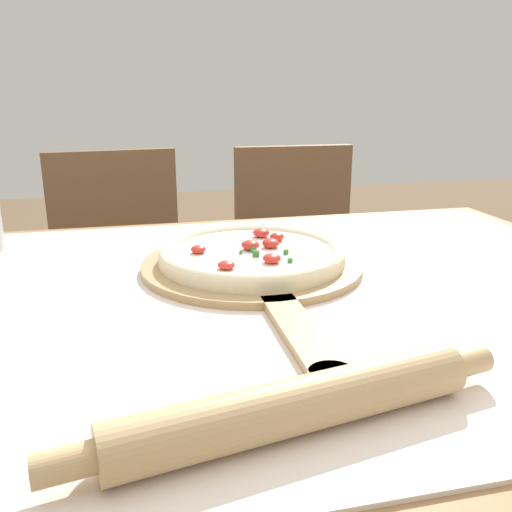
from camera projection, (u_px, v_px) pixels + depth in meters
dining_table at (288, 362)px, 0.83m from camera, size 1.21×0.93×0.76m
towel_cloth at (289, 290)px, 0.79m from camera, size 1.13×0.85×0.00m
pizza_peel at (255, 270)px, 0.86m from camera, size 0.36×0.57×0.01m
pizza at (252, 254)px, 0.87m from camera, size 0.30×0.30×0.03m
rolling_pin at (296, 406)px, 0.46m from camera, size 0.42×0.11×0.05m
chair_left at (122, 280)px, 1.61m from camera, size 0.44×0.44×0.88m
chair_right at (300, 267)px, 1.73m from camera, size 0.40×0.40×0.88m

